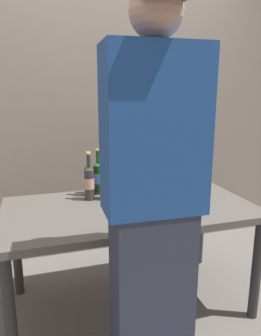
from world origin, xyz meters
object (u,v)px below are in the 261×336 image
object	(u,v)px
beer_bottle_green	(89,182)
person_figure	(153,205)
beer_bottle_amber	(107,184)
beer_bottle_dark	(99,177)
beer_bottle_brown	(89,179)
laptop	(149,193)

from	to	relation	value
beer_bottle_green	person_figure	xyz separation A→B (m)	(0.14, -0.82, 0.11)
beer_bottle_amber	beer_bottle_green	world-z (taller)	beer_bottle_green
beer_bottle_dark	person_figure	bearing A→B (deg)	-86.71
beer_bottle_dark	person_figure	size ratio (longest dim) A/B	0.17
beer_bottle_brown	beer_bottle_dark	bearing A→B (deg)	20.07
laptop	beer_bottle_dark	bearing A→B (deg)	140.12
beer_bottle_green	laptop	bearing A→B (deg)	-18.86
beer_bottle_amber	beer_bottle_brown	distance (m)	0.15
person_figure	beer_bottle_dark	bearing A→B (deg)	93.29
beer_bottle_brown	person_figure	distance (m)	0.93
beer_bottle_dark	laptop	bearing A→B (deg)	-39.88
beer_bottle_brown	beer_bottle_green	bearing A→B (deg)	-98.95
beer_bottle_brown	beer_bottle_amber	bearing A→B (deg)	-49.48
laptop	beer_bottle_amber	world-z (taller)	beer_bottle_amber
beer_bottle_amber	person_figure	distance (m)	0.81
beer_bottle_brown	beer_bottle_green	world-z (taller)	beer_bottle_green
beer_bottle_brown	laptop	bearing A→B (deg)	-30.86
laptop	person_figure	bearing A→B (deg)	-109.34
laptop	beer_bottle_brown	xyz separation A→B (m)	(-0.37, 0.22, 0.07)
beer_bottle_dark	beer_bottle_green	bearing A→B (deg)	-126.89
beer_bottle_amber	beer_bottle_green	size ratio (longest dim) A/B	0.87
laptop	beer_bottle_brown	bearing A→B (deg)	149.14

